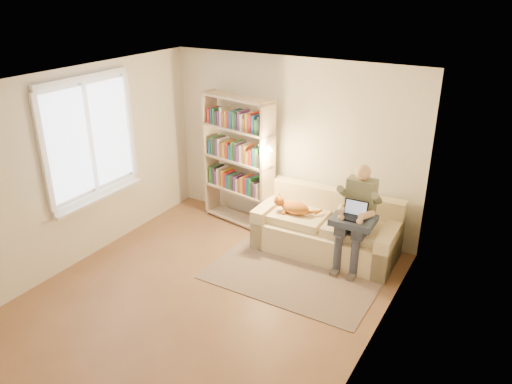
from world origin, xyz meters
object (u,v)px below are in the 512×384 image
Objects in this scene: person at (357,211)px; bookshelf at (238,155)px; laptop at (353,213)px; sofa at (327,231)px; cat at (293,207)px.

person is 2.07m from bookshelf.
laptop is (-0.02, -0.12, 0.02)m from person.
bookshelf reaches higher than person.
sofa is 1.77m from bookshelf.
laptop reaches higher than sofa.
bookshelf is (-2.00, 0.41, 0.32)m from laptop.
cat is (-0.47, -0.14, 0.33)m from sofa.
sofa is 0.71m from laptop.
cat is at bearing -165.21° from sofa.
bookshelf is at bearing 172.80° from sofa.
sofa is at bearing 14.79° from cat.
cat is 0.93m from laptop.
laptop reaches higher than cat.
bookshelf is (-1.09, 0.29, 0.49)m from cat.
person is (0.45, -0.14, 0.49)m from sofa.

